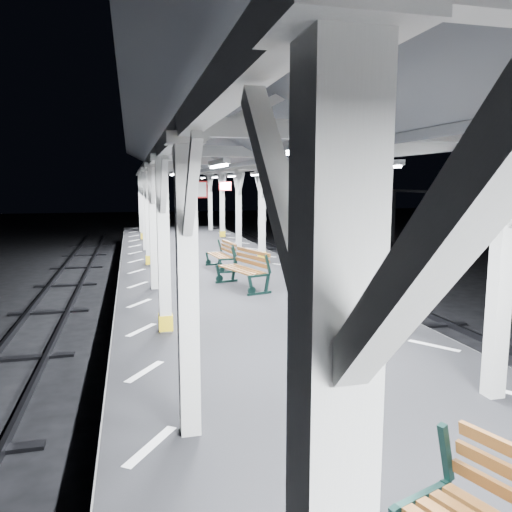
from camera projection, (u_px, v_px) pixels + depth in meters
name	position (u px, v px, depth m)	size (l,w,h in m)	color
ground	(299.00, 416.00, 8.20)	(120.00, 120.00, 0.00)	black
platform	(299.00, 387.00, 8.13)	(6.00, 50.00, 1.00)	black
hazard_stripes_left	(145.00, 372.00, 7.46)	(1.00, 48.00, 0.01)	silver
hazard_stripes_right	(434.00, 346.00, 8.64)	(1.00, 48.00, 0.01)	silver
canopy	(303.00, 132.00, 7.52)	(5.40, 49.00, 4.65)	silver
bench_mid	(245.00, 268.00, 13.35)	(1.19, 2.00, 1.02)	black
bench_far	(223.00, 254.00, 16.35)	(0.80, 1.70, 0.89)	black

